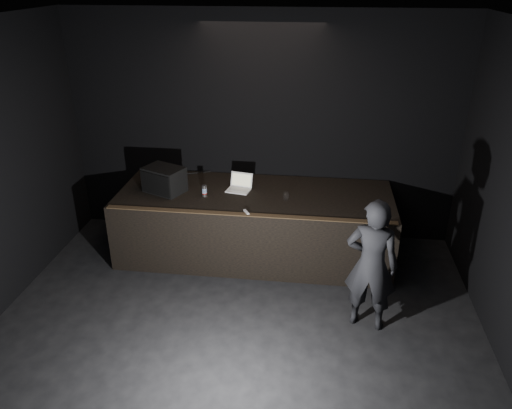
{
  "coord_description": "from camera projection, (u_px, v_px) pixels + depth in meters",
  "views": [
    {
      "loc": [
        0.86,
        -3.87,
        3.97
      ],
      "look_at": [
        0.07,
        2.3,
        1.03
      ],
      "focal_mm": 35.0,
      "sensor_mm": 36.0,
      "label": 1
    }
  ],
  "objects": [
    {
      "name": "ground",
      "position": [
        222.0,
        384.0,
        5.27
      ],
      "size": [
        7.0,
        7.0,
        0.0
      ],
      "primitive_type": "plane",
      "color": "black",
      "rests_on": "ground"
    },
    {
      "name": "stage_riser",
      "position": [
        255.0,
        224.0,
        7.5
      ],
      "size": [
        4.0,
        1.5,
        1.0
      ],
      "primitive_type": "cube",
      "color": "black",
      "rests_on": "ground"
    },
    {
      "name": "beer_can",
      "position": [
        204.0,
        191.0,
        7.16
      ],
      "size": [
        0.07,
        0.07,
        0.17
      ],
      "color": "silver",
      "rests_on": "stage_riser"
    },
    {
      "name": "wii_remote",
      "position": [
        246.0,
        212.0,
        6.7
      ],
      "size": [
        0.1,
        0.14,
        0.03
      ],
      "primitive_type": "cube",
      "rotation": [
        0.0,
        0.0,
        0.5
      ],
      "color": "silver",
      "rests_on": "stage_riser"
    },
    {
      "name": "plastic_cup",
      "position": [
        286.0,
        196.0,
        7.07
      ],
      "size": [
        0.08,
        0.08,
        0.1
      ],
      "primitive_type": "cylinder",
      "color": "white",
      "rests_on": "stage_riser"
    },
    {
      "name": "riser_lip",
      "position": [
        248.0,
        215.0,
        6.65
      ],
      "size": [
        3.92,
        0.1,
        0.01
      ],
      "primitive_type": "cube",
      "color": "brown",
      "rests_on": "stage_riser"
    },
    {
      "name": "person",
      "position": [
        371.0,
        265.0,
        5.82
      ],
      "size": [
        0.69,
        0.52,
        1.69
      ],
      "primitive_type": "imported",
      "rotation": [
        0.0,
        0.0,
        2.93
      ],
      "color": "black",
      "rests_on": "ground"
    },
    {
      "name": "laptop",
      "position": [
        240.0,
        186.0,
        7.4
      ],
      "size": [
        0.39,
        0.36,
        0.23
      ],
      "rotation": [
        0.0,
        0.0,
        -0.19
      ],
      "color": "white",
      "rests_on": "stage_riser"
    },
    {
      "name": "stage_monitor",
      "position": [
        164.0,
        180.0,
        7.28
      ],
      "size": [
        0.67,
        0.59,
        0.37
      ],
      "rotation": [
        0.0,
        0.0,
        -0.41
      ],
      "color": "black",
      "rests_on": "stage_riser"
    },
    {
      "name": "room_walls",
      "position": [
        215.0,
        213.0,
        4.4
      ],
      "size": [
        6.1,
        7.1,
        3.52
      ],
      "color": "black",
      "rests_on": "ground"
    },
    {
      "name": "cable",
      "position": [
        184.0,
        174.0,
        7.95
      ],
      "size": [
        0.82,
        0.33,
        0.02
      ],
      "primitive_type": "cylinder",
      "rotation": [
        0.0,
        1.57,
        0.37
      ],
      "color": "black",
      "rests_on": "stage_riser"
    }
  ]
}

